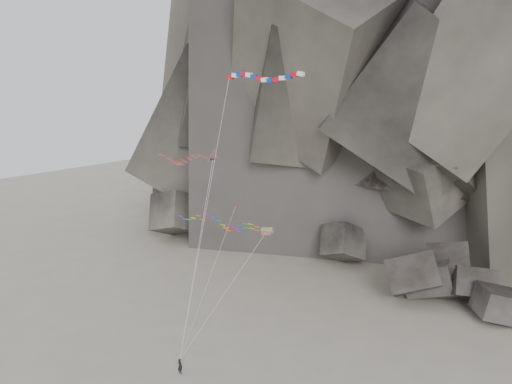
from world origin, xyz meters
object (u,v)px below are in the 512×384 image
Objects in this scene: delta_kite at (181,158)px; parafoil_kite at (218,221)px; pennant_kite at (221,245)px; banner_kite at (262,79)px; kite_flyer at (180,365)px.

delta_kite is 9.13m from parafoil_kite.
parafoil_kite is 2.79m from pennant_kite.
pennant_kite is at bearing -14.88° from delta_kite.
delta_kite is 14.37m from banner_kite.
delta_kite is at bearing 156.99° from parafoil_kite.
banner_kite is 2.02× the size of parafoil_kite.
banner_kite reaches higher than pennant_kite.
banner_kite reaches higher than parafoil_kite.
delta_kite is (-5.29, 6.60, 21.26)m from kite_flyer.
pennant_kite reaches higher than kite_flyer.
banner_kite is 15.93m from parafoil_kite.
kite_flyer is 0.09× the size of delta_kite.
kite_flyer is 0.07× the size of banner_kite.
banner_kite is at bearing 4.28° from parafoil_kite.
kite_flyer is 31.42m from banner_kite.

